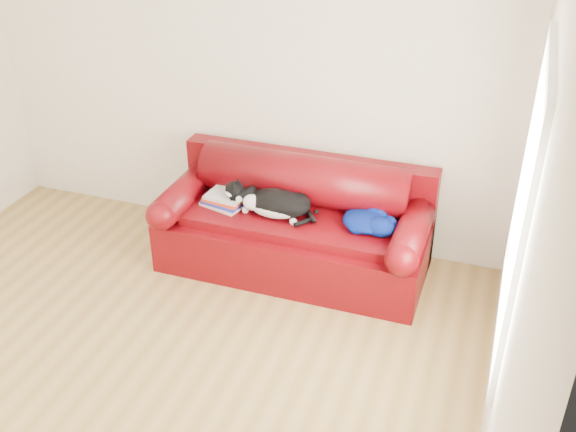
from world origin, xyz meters
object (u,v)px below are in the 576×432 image
Objects in this scene: sofa_base at (294,242)px; book_stack at (225,199)px; cat at (277,204)px; blanket at (368,221)px.

sofa_base is 0.64m from book_stack.
cat is (0.44, -0.03, 0.05)m from book_stack.
blanket is (1.16, 0.03, 0.01)m from book_stack.
blanket is at bearing 1.52° from book_stack.
sofa_base is at bearing 4.91° from book_stack.
sofa_base is at bearing 23.38° from cat.
cat is 0.72m from blanket.
book_stack is at bearing -178.48° from blanket.
sofa_base is at bearing 178.30° from blanket.
book_stack reaches higher than sofa_base.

